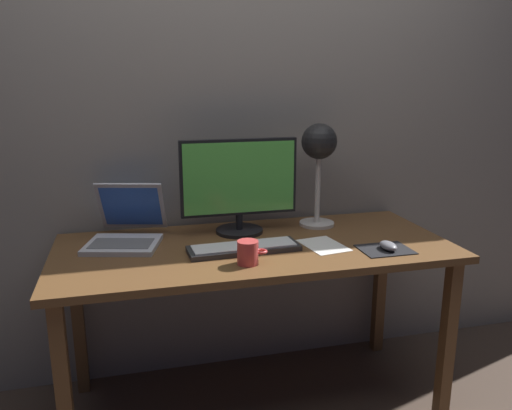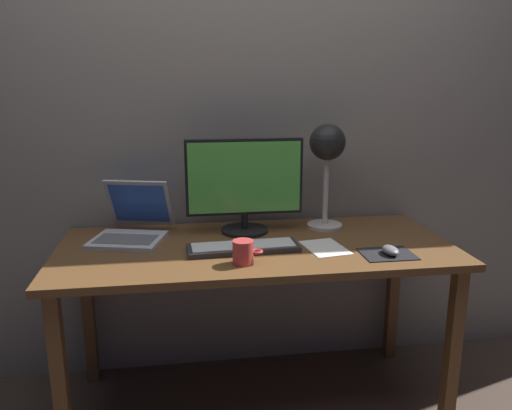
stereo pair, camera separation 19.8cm
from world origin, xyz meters
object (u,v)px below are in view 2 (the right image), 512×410
Objects in this scene: monitor at (244,183)px; laptop at (133,222)px; desk_lamp at (327,151)px; coffee_mug at (244,252)px; mouse at (390,250)px; keyboard_main at (243,247)px.

monitor is 0.50m from laptop.
desk_lamp reaches higher than laptop.
laptop is at bearing 137.64° from coffee_mug.
coffee_mug is (-0.42, -0.41, -0.30)m from desk_lamp.
desk_lamp is 4.87× the size of mouse.
mouse is at bearing -14.02° from keyboard_main.
coffee_mug is at bearing -96.56° from keyboard_main.
monitor is at bearing 0.04° from laptop.
laptop is 0.58m from coffee_mug.
mouse is (0.52, -0.38, -0.20)m from monitor.
coffee_mug is at bearing -97.76° from monitor.
keyboard_main is 0.15m from coffee_mug.
keyboard_main is 0.51m from laptop.
monitor is 0.39m from desk_lamp.
monitor is at bearing 143.51° from mouse.
coffee_mug reaches higher than keyboard_main.
monitor is at bearing -176.81° from desk_lamp.
laptop is 3.57× the size of coffee_mug.
coffee_mug is (0.43, -0.39, -0.02)m from laptop.
mouse is 0.85× the size of coffee_mug.
desk_lamp is 4.12× the size of coffee_mug.
laptop is 1.07m from mouse.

